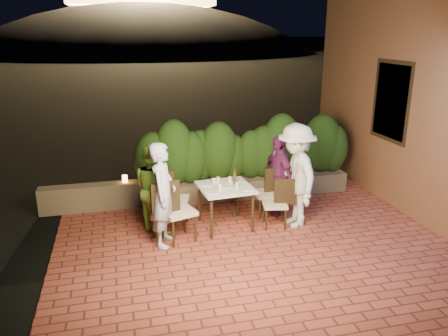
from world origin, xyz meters
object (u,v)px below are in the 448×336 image
object	(u,v)px
diner_green	(154,188)
diner_white	(295,176)
dining_table	(225,207)
beer_bottle	(235,177)
bowl	(216,180)
diner_purple	(278,175)
parapet_lamp	(125,179)
chair_left_back	(174,199)
chair_left_front	(179,210)
chair_right_front	(275,203)
diner_blue	(163,195)
chair_right_back	(266,192)

from	to	relation	value
diner_green	diner_white	world-z (taller)	diner_white
dining_table	beer_bottle	world-z (taller)	beer_bottle
bowl	diner_purple	distance (m)	1.21
diner_green	parapet_lamp	distance (m)	1.30
chair_left_back	beer_bottle	bearing A→B (deg)	7.56
chair_left_back	bowl	bearing A→B (deg)	22.05
bowl	chair_left_back	world-z (taller)	chair_left_back
chair_left_front	chair_right_front	xyz separation A→B (m)	(1.70, 0.11, -0.09)
chair_right_front	beer_bottle	bearing A→B (deg)	-10.34
chair_left_back	diner_green	bearing A→B (deg)	-158.15
bowl	diner_blue	world-z (taller)	diner_blue
chair_left_front	chair_left_back	bearing A→B (deg)	72.69
parapet_lamp	bowl	bearing A→B (deg)	-34.47
chair_right_back	chair_left_front	bearing A→B (deg)	16.80
beer_bottle	diner_blue	distance (m)	1.36
chair_right_back	diner_purple	size ratio (longest dim) A/B	0.61
bowl	chair_right_back	size ratio (longest dim) A/B	0.18
chair_left_front	chair_left_back	size ratio (longest dim) A/B	1.00
beer_bottle	diner_white	xyz separation A→B (m)	(1.02, -0.26, 0.02)
dining_table	diner_white	distance (m)	1.33
chair_right_front	parapet_lamp	distance (m)	2.94
parapet_lamp	diner_purple	bearing A→B (deg)	-19.35
chair_right_front	chair_right_back	size ratio (longest dim) A/B	0.96
dining_table	beer_bottle	distance (m)	0.55
beer_bottle	diner_white	distance (m)	1.05
bowl	diner_green	size ratio (longest dim) A/B	0.11
chair_left_front	diner_green	distance (m)	0.63
dining_table	diner_white	world-z (taller)	diner_white
parapet_lamp	diner_blue	bearing A→B (deg)	-72.35
chair_right_back	diner_blue	world-z (taller)	diner_blue
parapet_lamp	chair_left_back	bearing A→B (deg)	-55.42
chair_left_back	diner_white	size ratio (longest dim) A/B	0.57
bowl	diner_green	distance (m)	1.10
diner_green	diner_purple	size ratio (longest dim) A/B	1.03
chair_right_front	diner_green	distance (m)	2.09
beer_bottle	chair_right_front	world-z (taller)	beer_bottle
chair_left_front	diner_purple	distance (m)	2.09
chair_right_front	diner_white	distance (m)	0.60
chair_left_front	chair_left_back	distance (m)	0.51
dining_table	chair_left_back	distance (m)	0.90
dining_table	chair_left_back	size ratio (longest dim) A/B	0.84
bowl	chair_left_front	world-z (taller)	chair_left_front
diner_green	diner_white	distance (m)	2.42
beer_bottle	chair_left_back	distance (m)	1.12
diner_white	chair_right_back	bearing A→B (deg)	-146.11
chair_left_front	diner_green	bearing A→B (deg)	108.01
bowl	diner_blue	distance (m)	1.21
diner_blue	chair_left_front	bearing A→B (deg)	-51.34
dining_table	beer_bottle	size ratio (longest dim) A/B	3.04
diner_purple	parapet_lamp	world-z (taller)	diner_purple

